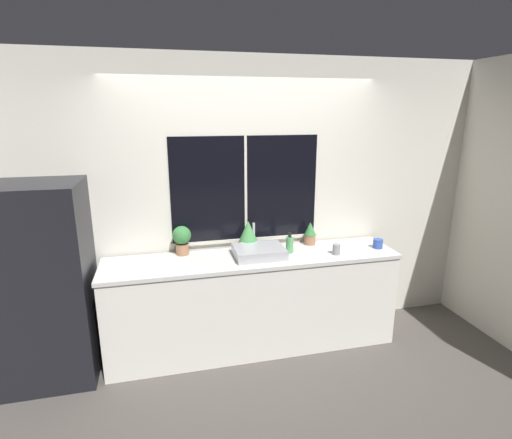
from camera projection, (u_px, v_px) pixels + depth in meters
name	position (u px, v px, depth m)	size (l,w,h in m)	color
ground_plane	(260.00, 362.00, 3.63)	(14.00, 14.00, 0.00)	#4C4742
wall_back	(245.00, 202.00, 3.86)	(8.00, 0.09, 2.70)	silver
wall_left	(2.00, 196.00, 4.14)	(0.06, 7.00, 2.70)	silver
wall_right	(409.00, 178.00, 5.22)	(0.06, 7.00, 2.70)	silver
counter	(253.00, 302.00, 3.77)	(2.70, 0.58, 0.92)	white
refrigerator	(45.00, 284.00, 3.26)	(0.71, 0.68, 1.67)	black
sink	(259.00, 252.00, 3.64)	(0.45, 0.41, 0.26)	#ADADB2
potted_plant_left	(182.00, 238.00, 3.66)	(0.17, 0.17, 0.27)	#9E6B4C
potted_plant_center	(248.00, 233.00, 3.80)	(0.18, 0.18, 0.28)	#9E6B4C
potted_plant_right	(310.00, 233.00, 3.96)	(0.12, 0.12, 0.23)	#9E6B4C
soap_bottle	(290.00, 244.00, 3.73)	(0.07, 0.07, 0.19)	#519E5B
mug_grey	(336.00, 249.00, 3.69)	(0.07, 0.07, 0.10)	gray
mug_blue	(378.00, 244.00, 3.87)	(0.09, 0.09, 0.09)	#3351AD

